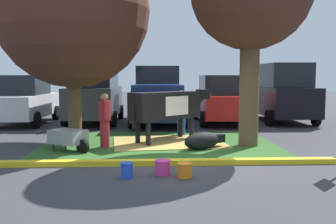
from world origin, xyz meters
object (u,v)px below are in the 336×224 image
Objects in this scene: calf_lying at (203,141)px; bucket_orange at (185,170)px; bucket_pink at (162,167)px; pickup_truck_maroon at (158,97)px; suv_black at (281,92)px; sedan_red at (220,100)px; shade_tree_left at (73,11)px; wheelbarrow at (69,137)px; hatchback_white at (25,100)px; suv_dark_grey at (95,93)px; person_visitor_near at (181,112)px; cow_holstein at (168,106)px; bucket_blue at (127,170)px; person_handler at (105,119)px.

bucket_orange is at bearing -104.81° from calf_lying.
bucket_pink is 0.06× the size of pickup_truck_maroon.
calf_lying is 7.71m from suv_black.
sedan_red is 0.96× the size of suv_black.
pickup_truck_maroon is (-1.11, 6.07, 0.88)m from calf_lying.
shade_tree_left is 5.34m from calf_lying.
wheelbarrow is 7.88m from sedan_red.
wheelbarrow is at bearing -111.50° from pickup_truck_maroon.
wheelbarrow is 4.66× the size of bucket_orange.
hatchback_white is 0.96× the size of suv_dark_grey.
sedan_red is at bearing 75.23° from bucket_orange.
suv_black is (5.48, 8.93, 1.11)m from bucket_pink.
shade_tree_left is 1.39× the size of hatchback_white.
person_visitor_near is at bearing 38.45° from wheelbarrow.
pickup_truck_maroon is at bearing 100.41° from calf_lying.
hatchback_white is at bearing -178.24° from suv_black.
cow_holstein is 1.75× the size of person_visitor_near.
bucket_pink is 9.37m from suv_dark_grey.
bucket_orange is (2.82, -2.67, -0.24)m from wheelbarrow.
shade_tree_left is at bearing 179.26° from cow_holstein.
shade_tree_left is at bearing -57.25° from hatchback_white.
suv_dark_grey is (2.87, 0.34, 0.29)m from hatchback_white.
person_visitor_near is 4.61× the size of bucket_pink.
pickup_truck_maroon reaches higher than bucket_blue.
suv_dark_grey is (-3.05, 9.13, 1.12)m from bucket_orange.
bucket_pink is 0.07× the size of hatchback_white.
bucket_blue is 0.07× the size of sedan_red.
wheelbarrow is 0.28× the size of pickup_truck_maroon.
hatchback_white is (-4.78, 8.76, 0.83)m from bucket_blue.
bucket_orange is 0.07× the size of hatchback_white.
suv_black reaches higher than calf_lying.
person_handler is (-2.67, 0.35, 0.57)m from calf_lying.
bucket_pink is at bearing -57.43° from hatchback_white.
bucket_blue is 0.06× the size of suv_black.
calf_lying is 8.98m from hatchback_white.
suv_black is at bearing 39.37° from wheelbarrow.
shade_tree_left is at bearing 122.35° from bucket_pink.
bucket_blue is at bearing -75.74° from person_handler.
sedan_red is (1.54, 5.84, 0.75)m from calf_lying.
shade_tree_left is 1.33× the size of suv_black.
person_visitor_near is at bearing 81.13° from bucket_pink.
wheelbarrow is 10.21m from suv_black.
suv_dark_grey is at bearing 120.97° from calf_lying.
person_handler is 1.10m from wheelbarrow.
suv_black is at bearing 1.76° from hatchback_white.
suv_black reaches higher than bucket_blue.
suv_dark_grey is at bearing 6.76° from hatchback_white.
bucket_orange is at bearing -104.77° from sedan_red.
wheelbarrow is at bearing -130.45° from sedan_red.
calf_lying is 3.56m from wheelbarrow.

